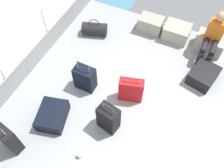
% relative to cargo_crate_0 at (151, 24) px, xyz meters
% --- Properties ---
extents(ground_plane, '(4.40, 5.20, 0.06)m').
position_rel_cargo_crate_0_xyz_m(ground_plane, '(0.30, -2.17, -0.21)').
color(ground_plane, '#939699').
extents(gunwale_port, '(0.06, 5.20, 0.45)m').
position_rel_cargo_crate_0_xyz_m(gunwale_port, '(-1.87, -2.17, 0.05)').
color(gunwale_port, '#939699').
rests_on(gunwale_port, ground_plane).
extents(railing_port, '(0.04, 4.20, 1.02)m').
position_rel_cargo_crate_0_xyz_m(railing_port, '(-1.87, -2.17, 0.60)').
color(railing_port, silver).
rests_on(railing_port, ground_plane).
extents(cargo_crate_0, '(0.59, 0.39, 0.36)m').
position_rel_cargo_crate_0_xyz_m(cargo_crate_0, '(0.00, 0.00, 0.00)').
color(cargo_crate_0, gray).
rests_on(cargo_crate_0, ground_plane).
extents(cargo_crate_1, '(0.61, 0.48, 0.34)m').
position_rel_cargo_crate_0_xyz_m(cargo_crate_1, '(0.63, 0.02, -0.01)').
color(cargo_crate_1, '#9E9989').
rests_on(cargo_crate_1, ground_plane).
extents(cargo_crate_2, '(0.64, 0.48, 0.36)m').
position_rel_cargo_crate_0_xyz_m(cargo_crate_2, '(1.40, -0.03, 0.00)').
color(cargo_crate_2, '#9E9989').
rests_on(cargo_crate_2, ground_plane).
extents(passenger_seated, '(0.34, 0.66, 1.06)m').
position_rel_cargo_crate_0_xyz_m(passenger_seated, '(1.40, -0.21, 0.37)').
color(passenger_seated, orange).
rests_on(passenger_seated, ground_plane).
extents(suitcase_0, '(0.62, 0.70, 0.26)m').
position_rel_cargo_crate_0_xyz_m(suitcase_0, '(-0.79, -3.03, -0.05)').
color(suitcase_0, black).
rests_on(suitcase_0, ground_plane).
extents(suitcase_1, '(0.49, 0.31, 0.65)m').
position_rel_cargo_crate_0_xyz_m(suitcase_1, '(0.32, -1.99, 0.09)').
color(suitcase_1, red).
rests_on(suitcase_1, ground_plane).
extents(suitcase_2, '(0.41, 0.25, 0.85)m').
position_rel_cargo_crate_0_xyz_m(suitcase_2, '(-1.13, -3.77, 0.13)').
color(suitcase_2, black).
rests_on(suitcase_2, ground_plane).
extents(suitcase_3, '(0.61, 0.70, 0.28)m').
position_rel_cargo_crate_0_xyz_m(suitcase_3, '(1.50, -0.95, -0.04)').
color(suitcase_3, black).
rests_on(suitcase_3, ground_plane).
extents(suitcase_4, '(0.40, 0.26, 0.72)m').
position_rel_cargo_crate_0_xyz_m(suitcase_4, '(-0.60, -2.12, 0.09)').
color(suitcase_4, black).
rests_on(suitcase_4, ground_plane).
extents(suitcase_5, '(0.40, 0.31, 0.72)m').
position_rel_cargo_crate_0_xyz_m(suitcase_5, '(0.20, -2.72, 0.12)').
color(suitcase_5, black).
rests_on(suitcase_5, ground_plane).
extents(duffel_bag, '(0.64, 0.47, 0.43)m').
position_rel_cargo_crate_0_xyz_m(duffel_bag, '(-1.14, -0.69, -0.03)').
color(duffel_bag, black).
rests_on(duffel_bag, ground_plane).
extents(paper_cup, '(0.08, 0.08, 0.10)m').
position_rel_cargo_crate_0_xyz_m(paper_cup, '(0.01, -3.44, -0.13)').
color(paper_cup, white).
rests_on(paper_cup, ground_plane).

